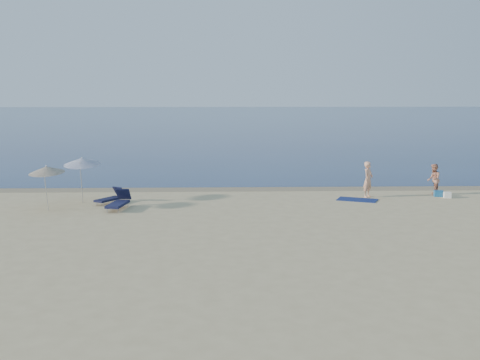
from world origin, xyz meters
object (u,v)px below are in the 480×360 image
at_px(blue_cooler, 439,193).
at_px(umbrella_near, 82,161).
at_px(person_left, 368,179).
at_px(person_right, 434,179).

distance_m(blue_cooler, umbrella_near, 17.47).
relative_size(person_left, person_right, 1.12).
distance_m(person_left, blue_cooler, 3.65).
xyz_separation_m(person_left, person_right, (3.46, 0.52, -0.09)).
xyz_separation_m(blue_cooler, umbrella_near, (-17.36, -0.88, 1.78)).
distance_m(person_left, umbrella_near, 13.85).
height_order(person_left, umbrella_near, umbrella_near).
relative_size(person_left, umbrella_near, 0.79).
bearing_deg(umbrella_near, blue_cooler, 6.35).
distance_m(person_left, person_right, 3.50).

